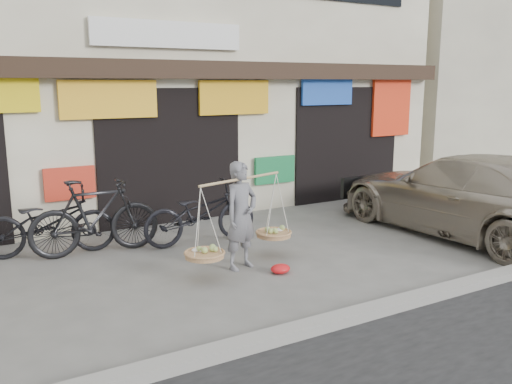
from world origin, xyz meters
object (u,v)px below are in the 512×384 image
bike_0 (48,222)px  bike_2 (200,213)px  suv (466,194)px  street_vendor (241,220)px  bike_1 (95,217)px

bike_0 → bike_2: (2.44, -0.63, -0.01)m
suv → bike_0: bearing=-22.1°
street_vendor → bike_1: bearing=117.3°
bike_2 → street_vendor: bearing=-178.1°
street_vendor → bike_2: size_ratio=0.96×
bike_1 → bike_0: bearing=67.7°
street_vendor → bike_0: bearing=122.0°
street_vendor → bike_2: 1.53m
bike_0 → bike_1: 0.76m
bike_0 → suv: 7.41m
street_vendor → bike_1: size_ratio=0.94×
street_vendor → bike_0: street_vendor is taller
bike_0 → suv: size_ratio=0.40×
bike_1 → suv: size_ratio=0.40×
suv → bike_2: bearing=-25.1°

